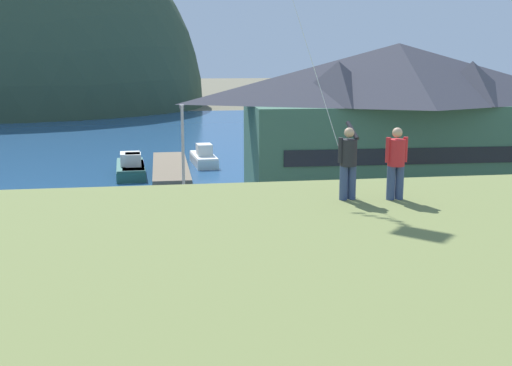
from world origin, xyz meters
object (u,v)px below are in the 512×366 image
(parked_car_back_row_left, at_px, (18,301))
(person_companion, at_px, (396,161))
(parked_car_front_row_silver, at_px, (199,249))
(parked_car_corner_spot, at_px, (493,279))
(moored_boat_wharfside, at_px, (134,169))
(moored_boat_inner_slip, at_px, (131,168))
(moored_boat_outer_mooring, at_px, (204,158))
(person_kite_flyer, at_px, (348,160))
(wharf_dock, at_px, (170,168))
(parked_car_back_row_right, at_px, (103,250))
(harbor_lodge, at_px, (397,117))
(parked_car_front_row_end, at_px, (184,302))
(parking_light_pole, at_px, (183,167))

(parked_car_back_row_left, xyz_separation_m, person_companion, (11.26, -10.26, 6.95))
(parked_car_back_row_left, bearing_deg, parked_car_front_row_silver, 37.45)
(parked_car_corner_spot, relative_size, person_companion, 2.46)
(moored_boat_wharfside, relative_size, moored_boat_inner_slip, 0.78)
(moored_boat_outer_mooring, height_order, person_kite_flyer, person_kite_flyer)
(wharf_dock, xyz_separation_m, parked_car_back_row_right, (-3.89, -27.15, 0.71))
(harbor_lodge, distance_m, moored_boat_inner_slip, 24.13)
(person_kite_flyer, bearing_deg, harbor_lodge, 66.64)
(harbor_lodge, xyz_separation_m, wharf_dock, (-16.40, 13.74, -5.76))
(wharf_dock, height_order, moored_boat_inner_slip, moored_boat_inner_slip)
(moored_boat_wharfside, height_order, parked_car_front_row_end, moored_boat_wharfside)
(wharf_dock, height_order, person_companion, person_companion)
(moored_boat_wharfside, height_order, parked_car_corner_spot, moored_boat_wharfside)
(moored_boat_inner_slip, bearing_deg, person_companion, -79.05)
(wharf_dock, bearing_deg, parked_car_front_row_silver, -88.24)
(harbor_lodge, relative_size, moored_boat_outer_mooring, 3.62)
(parked_car_corner_spot, bearing_deg, parking_light_pole, 141.88)
(moored_boat_inner_slip, xyz_separation_m, person_companion, (8.22, -42.45, 7.29))
(person_kite_flyer, bearing_deg, parked_car_corner_spot, 44.80)
(parked_car_front_row_end, height_order, person_companion, person_companion)
(moored_boat_outer_mooring, xyz_separation_m, parked_car_front_row_silver, (-2.48, -31.09, 0.34))
(parked_car_back_row_left, height_order, parking_light_pole, parking_light_pole)
(parked_car_back_row_right, bearing_deg, moored_boat_inner_slip, 89.30)
(parked_car_corner_spot, xyz_separation_m, parking_light_pole, (-12.80, 10.04, 3.51))
(moored_boat_inner_slip, relative_size, parked_car_front_row_silver, 1.80)
(parked_car_corner_spot, distance_m, parked_car_back_row_right, 18.34)
(moored_boat_outer_mooring, distance_m, parking_light_pole, 27.76)
(harbor_lodge, relative_size, person_companion, 13.36)
(moored_boat_outer_mooring, xyz_separation_m, person_kite_flyer, (0.17, -46.90, 7.31))
(parked_car_corner_spot, relative_size, parked_car_front_row_silver, 0.99)
(parked_car_front_row_silver, relative_size, parked_car_back_row_right, 1.00)
(parked_car_back_row_left, relative_size, person_companion, 2.50)
(parked_car_back_row_right, bearing_deg, moored_boat_outer_mooring, 76.65)
(wharf_dock, distance_m, moored_boat_outer_mooring, 4.72)
(harbor_lodge, distance_m, moored_boat_outer_mooring, 22.15)
(moored_boat_outer_mooring, distance_m, person_kite_flyer, 47.46)
(parked_car_corner_spot, height_order, parked_car_back_row_right, same)
(person_companion, bearing_deg, moored_boat_wharfside, 100.72)
(harbor_lodge, xyz_separation_m, parked_car_back_row_right, (-20.29, -13.41, -5.04))
(moored_boat_inner_slip, bearing_deg, wharf_dock, 20.13)
(harbor_lodge, bearing_deg, parked_car_back_row_right, -146.54)
(wharf_dock, height_order, person_kite_flyer, person_kite_flyer)
(wharf_dock, relative_size, moored_boat_outer_mooring, 2.46)
(parked_car_front_row_end, distance_m, parked_car_front_row_silver, 6.88)
(harbor_lodge, height_order, person_companion, harbor_lodge)
(moored_boat_inner_slip, xyz_separation_m, parked_car_corner_spot, (16.69, -32.73, 0.34))
(harbor_lodge, xyz_separation_m, parked_car_front_row_end, (-16.58, -20.83, -5.04))
(parking_light_pole, height_order, person_kite_flyer, person_kite_flyer)
(harbor_lodge, relative_size, parked_car_back_row_left, 5.34)
(parked_car_back_row_left, bearing_deg, parked_car_back_row_right, 66.74)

